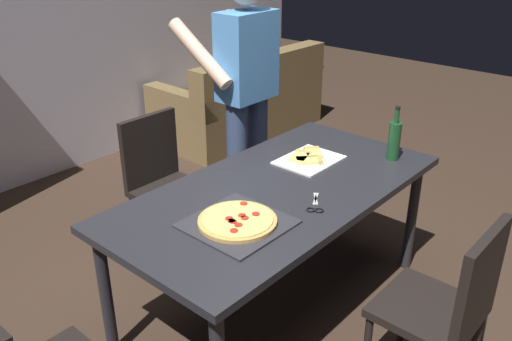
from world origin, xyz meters
TOP-DOWN VIEW (x-y plane):
  - ground_plane at (0.00, 0.00)m, footprint 12.00×12.00m
  - back_wall at (0.00, 2.60)m, footprint 6.40×0.10m
  - dining_table at (0.00, 0.00)m, footprint 1.83×0.92m
  - chair_near_camera at (-0.00, -0.95)m, footprint 0.42×0.42m
  - chair_far_side at (0.00, 0.95)m, footprint 0.42×0.42m
  - couch at (1.90, 1.99)m, footprint 1.71×0.88m
  - person_serving_pizza at (0.55, 0.73)m, footprint 0.55×0.54m
  - pepperoni_pizza_on_tray at (-0.41, -0.10)m, footprint 0.42×0.42m
  - pizza_slices_on_towel at (0.39, 0.09)m, footprint 0.36×0.28m
  - wine_bottle at (0.71, -0.26)m, footprint 0.07×0.07m
  - kitchen_scissors at (-0.04, -0.26)m, footprint 0.19×0.15m

SIDE VIEW (x-z plane):
  - ground_plane at x=0.00m, z-range 0.00..0.00m
  - couch at x=1.90m, z-range -0.12..0.73m
  - chair_near_camera at x=0.00m, z-range 0.06..0.96m
  - chair_far_side at x=0.00m, z-range 0.06..0.96m
  - dining_table at x=0.00m, z-range 0.31..1.06m
  - kitchen_scissors at x=-0.04m, z-range 0.75..0.76m
  - pizza_slices_on_towel at x=0.39m, z-range 0.75..0.78m
  - pepperoni_pizza_on_tray at x=-0.41m, z-range 0.75..0.78m
  - wine_bottle at x=0.71m, z-range 0.71..1.03m
  - person_serving_pizza at x=0.55m, z-range 0.12..1.87m
  - back_wall at x=0.00m, z-range 0.00..2.80m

